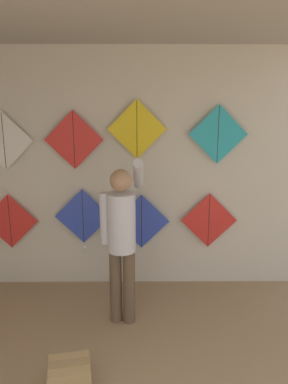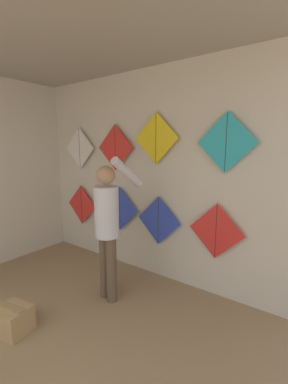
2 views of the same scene
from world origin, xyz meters
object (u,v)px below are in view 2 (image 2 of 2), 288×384
kite_2 (158,221)px  kite_7 (226,143)px  kite_5 (115,148)px  kite_6 (156,138)px  kite_1 (120,210)px  kite_4 (80,148)px  kite_3 (216,231)px  shopkeeper (108,221)px  cardboard_box (13,319)px  kite_0 (82,205)px

kite_2 → kite_7: size_ratio=1.00×
kite_5 → kite_6: size_ratio=1.00×
kite_6 → kite_7: (0.91, 0.00, -0.06)m
kite_5 → kite_6: bearing=0.0°
kite_1 → kite_4: bearing=180.0°
kite_2 → kite_3: kite_3 is taller
shopkeeper → kite_6: (0.14, 0.77, 0.94)m
kite_2 → kite_6: bearing=180.0°
cardboard_box → kite_2: bearing=72.2°
kite_3 → kite_6: bearing=180.0°
kite_2 → shopkeeper: bearing=-104.2°
kite_3 → kite_7: 1.02m
cardboard_box → kite_5: (-0.20, 1.74, 1.65)m
kite_5 → kite_7: bearing=0.0°
cardboard_box → kite_5: 2.41m
kite_1 → kite_6: (0.64, 0.00, 1.04)m
kite_1 → kite_2: bearing=0.0°
kite_3 → kite_6: kite_6 is taller
kite_0 → kite_7: kite_7 is taller
kite_3 → kite_4: size_ratio=1.00×
kite_1 → kite_0: bearing=180.0°
shopkeeper → kite_5: 1.26m
kite_1 → kite_5: size_ratio=1.21×
cardboard_box → kite_1: kite_1 is taller
kite_2 → kite_3: size_ratio=1.00×
kite_7 → kite_5: bearing=180.0°
shopkeeper → kite_3: shopkeeper is taller
shopkeeper → cardboard_box: (-0.37, -0.98, -0.83)m
kite_0 → kite_3: size_ratio=1.00×
cardboard_box → kite_0: kite_0 is taller
kite_4 → kite_5: (0.79, 0.00, 0.01)m
shopkeeper → kite_4: 1.75m
kite_0 → kite_2: bearing=0.0°
kite_6 → kite_7: kite_6 is taller
kite_3 → shopkeeper: bearing=-142.4°
kite_0 → kite_5: (0.80, 0.00, 0.96)m
kite_0 → kite_6: bearing=0.0°
kite_3 → kite_7: (0.06, 0.00, 1.02)m
kite_1 → kite_5: kite_5 is taller
kite_1 → kite_6: 1.22m
shopkeeper → kite_1: 0.92m
cardboard_box → kite_1: (-0.13, 1.74, 0.73)m
kite_1 → kite_3: (1.49, 0.00, -0.03)m
kite_2 → kite_4: kite_4 is taller
cardboard_box → kite_7: 2.83m
cardboard_box → kite_4: bearing=119.5°
kite_5 → kite_2: bearing=0.0°
cardboard_box → kite_3: (1.36, 1.74, 0.70)m
kite_3 → kite_5: 1.83m
kite_1 → kite_2: size_ratio=1.21×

